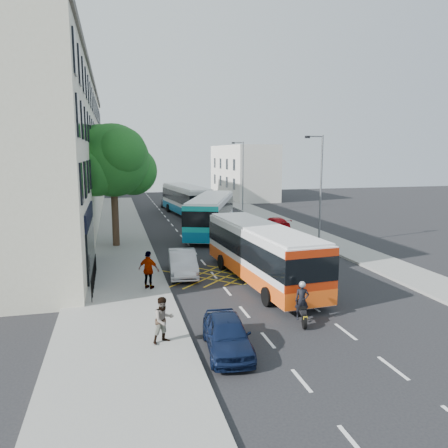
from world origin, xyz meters
TOP-DOWN VIEW (x-y plane):
  - ground at (0.00, 0.00)m, footprint 120.00×120.00m
  - pavement_left at (-8.50, 15.00)m, footprint 5.00×70.00m
  - pavement_right at (7.50, 15.00)m, footprint 3.00×70.00m
  - terrace_main at (-14.00, 24.49)m, footprint 8.30×45.00m
  - terrace_far at (-14.00, 55.00)m, footprint 8.00×20.00m
  - building_right at (11.00, 48.00)m, footprint 6.00×18.00m
  - street_tree at (-8.51, 14.97)m, footprint 6.30×5.70m
  - lamp_near at (6.20, 12.00)m, footprint 1.45×0.15m
  - lamp_far at (6.20, 32.00)m, footprint 1.45×0.15m
  - railings at (-9.70, 5.30)m, footprint 0.08×5.60m
  - bus_near at (-1.01, 4.18)m, footprint 3.33×11.07m
  - bus_mid at (-0.59, 18.38)m, footprint 6.57×11.80m
  - bus_far at (-0.72, 30.41)m, footprint 4.02×11.81m
  - motorbike at (-1.28, -1.69)m, footprint 0.73×1.95m
  - parked_car_blue at (-4.90, -3.50)m, footprint 1.85×3.85m
  - parked_car_silver at (-4.90, 6.50)m, footprint 1.85×4.39m
  - red_hatchback at (5.50, 19.28)m, footprint 2.04×4.07m
  - distant_car_grey at (-1.67, 38.82)m, footprint 2.44×4.47m
  - distant_car_silver at (3.65, 40.01)m, footprint 1.53×3.68m
  - pedestrian_near at (-7.00, -2.55)m, footprint 1.01×0.91m
  - pedestrian_far at (-7.00, 3.96)m, footprint 1.19×1.02m

SIDE VIEW (x-z plane):
  - ground at x=0.00m, z-range 0.00..0.00m
  - pavement_left at x=-8.50m, z-range 0.00..0.15m
  - pavement_right at x=7.50m, z-range 0.00..0.15m
  - red_hatchback at x=5.50m, z-range 0.00..1.13m
  - distant_car_grey at x=-1.67m, z-range 0.00..1.19m
  - distant_car_silver at x=3.65m, z-range 0.00..1.25m
  - parked_car_blue at x=-4.90m, z-range 0.00..1.27m
  - parked_car_silver at x=-4.90m, z-range 0.00..1.41m
  - railings at x=-9.70m, z-range 0.15..1.29m
  - motorbike at x=-1.28m, z-range -0.05..1.70m
  - pedestrian_near at x=-7.00m, z-range 0.15..1.84m
  - pedestrian_far at x=-7.00m, z-range 0.15..2.07m
  - bus_near at x=-1.01m, z-range 0.08..3.15m
  - bus_far at x=-0.72m, z-range 0.09..3.34m
  - bus_mid at x=-0.59m, z-range 0.09..3.35m
  - building_right at x=11.00m, z-range 0.00..8.00m
  - lamp_near at x=6.20m, z-range 0.62..8.62m
  - lamp_far at x=6.20m, z-range 0.62..8.62m
  - terrace_far at x=-14.00m, z-range 0.00..10.00m
  - street_tree at x=-8.51m, z-range 1.89..10.69m
  - terrace_main at x=-14.00m, z-range 0.01..13.51m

